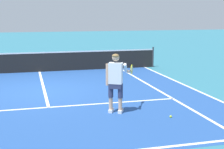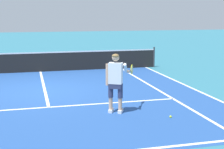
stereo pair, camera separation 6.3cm
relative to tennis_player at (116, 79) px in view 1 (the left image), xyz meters
The scene contains 9 objects.
ground_plane 3.87m from the tennis_player, 119.66° to the left, with size 80.00×80.00×0.00m, color teal.
court_inner_surface 3.16m from the tennis_player, 128.13° to the left, with size 10.98×10.50×0.00m, color #234C93.
line_service 2.33m from the tennis_player, 151.33° to the left, with size 8.23×0.10×0.01m, color white.
line_centre_service 4.71m from the tennis_player, 113.75° to the left, with size 0.10×6.40×0.01m, color white.
line_singles_right 3.41m from the tennis_player, 46.25° to the left, with size 0.10×10.10×0.01m, color white.
line_doubles_right 4.45m from the tennis_player, 33.00° to the left, with size 0.10×10.10×0.01m, color white.
tennis_net 7.66m from the tennis_player, 104.04° to the left, with size 11.96×0.08×1.07m.
tennis_player is the anchor object (origin of this frame).
tennis_ball_near_feet 1.85m from the tennis_player, 32.97° to the right, with size 0.07×0.07×0.07m, color #CCE02D.
Camera 1 is at (-0.58, -12.06, 2.82)m, focal length 52.63 mm.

